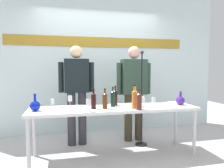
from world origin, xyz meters
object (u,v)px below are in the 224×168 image
object	(u,v)px
wine_bottle_1	(105,100)
wine_bottle_2	(94,100)
wine_glass_right_1	(154,100)
wine_bottle_5	(139,101)
presenter_right	(134,87)
wine_bottle_0	(115,97)
display_table	(114,111)
wine_glass_left_1	(52,102)
presenter_left	(77,89)
wine_bottle_3	(134,99)
wine_glass_left_2	(70,99)
wine_bottle_4	(113,98)
wine_glass_right_2	(143,99)
microphone_stand	(141,114)
wine_bottle_6	(135,98)
wine_glass_left_0	(89,103)
decanter_blue_left	(35,106)
wine_glass_right_0	(142,100)

from	to	relation	value
wine_bottle_1	wine_bottle_2	distance (m)	0.16
wine_glass_right_1	wine_bottle_5	bearing A→B (deg)	-160.27
presenter_right	wine_bottle_0	world-z (taller)	presenter_right
display_table	wine_glass_left_1	world-z (taller)	wine_glass_left_1
presenter_left	presenter_right	bearing A→B (deg)	0.00
wine_bottle_2	wine_glass_right_1	distance (m)	0.87
presenter_right	wine_bottle_3	world-z (taller)	presenter_right
presenter_left	wine_bottle_5	world-z (taller)	presenter_left
wine_bottle_5	wine_glass_left_2	xyz separation A→B (m)	(-0.92, 0.46, -0.01)
wine_bottle_4	wine_glass_left_2	size ratio (longest dim) A/B	1.78
wine_glass_left_2	wine_glass_right_2	world-z (taller)	wine_glass_left_2
presenter_right	microphone_stand	bearing A→B (deg)	-79.18
wine_bottle_6	wine_glass_right_1	distance (m)	0.27
wine_bottle_6	wine_glass_left_1	size ratio (longest dim) A/B	2.28
wine_bottle_0	wine_glass_left_0	size ratio (longest dim) A/B	1.82
decanter_blue_left	presenter_left	xyz separation A→B (m)	(0.59, 0.65, 0.15)
decanter_blue_left	wine_bottle_1	bearing A→B (deg)	-3.11
wine_bottle_5	wine_bottle_3	bearing A→B (deg)	108.09
microphone_stand	wine_glass_left_2	bearing A→B (deg)	-172.29
presenter_right	wine_glass_left_0	world-z (taller)	presenter_right
wine_bottle_6	wine_glass_left_0	size ratio (longest dim) A/B	1.94
wine_bottle_3	microphone_stand	bearing A→B (deg)	58.71
wine_bottle_6	presenter_left	bearing A→B (deg)	142.08
wine_bottle_2	wine_glass_right_0	xyz separation A→B (m)	(0.72, -0.03, -0.02)
wine_glass_left_1	presenter_right	bearing A→B (deg)	21.63
wine_bottle_2	microphone_stand	distance (m)	1.01
wine_glass_left_1	wine_glass_right_0	xyz separation A→B (m)	(1.29, -0.14, -0.00)
wine_bottle_3	wine_bottle_5	size ratio (longest dim) A/B	1.17
wine_bottle_0	wine_glass_left_1	xyz separation A→B (m)	(-0.93, -0.08, -0.03)
wine_bottle_5	microphone_stand	xyz separation A→B (m)	(0.27, 0.62, -0.32)
wine_bottle_0	wine_glass_left_0	distance (m)	0.59
wine_bottle_0	wine_bottle_2	size ratio (longest dim) A/B	1.05
wine_bottle_0	wine_bottle_1	size ratio (longest dim) A/B	1.05
decanter_blue_left	wine_bottle_5	xyz separation A→B (m)	(1.38, -0.23, 0.05)
wine_bottle_4	microphone_stand	distance (m)	0.72
wine_glass_left_1	wine_glass_left_2	size ratio (longest dim) A/B	0.85
wine_bottle_3	wine_bottle_5	xyz separation A→B (m)	(0.04, -0.11, -0.02)
wine_glass_right_2	wine_bottle_4	bearing A→B (deg)	-177.92
wine_bottle_2	wine_bottle_3	bearing A→B (deg)	-10.38
wine_glass_left_0	wine_glass_right_2	xyz separation A→B (m)	(0.87, 0.31, -0.02)
wine_glass_left_0	wine_bottle_1	bearing A→B (deg)	31.21
presenter_right	wine_glass_left_0	distance (m)	1.26
presenter_left	wine_glass_right_1	world-z (taller)	presenter_left
display_table	wine_bottle_4	distance (m)	0.19
presenter_right	wine_bottle_3	distance (m)	0.82
wine_glass_left_2	decanter_blue_left	bearing A→B (deg)	-153.95
wine_glass_left_0	wine_glass_left_2	world-z (taller)	same
presenter_left	wine_bottle_4	size ratio (longest dim) A/B	5.69
wine_bottle_1	presenter_right	bearing A→B (deg)	46.51
wine_glass_left_0	presenter_left	bearing A→B (deg)	96.92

